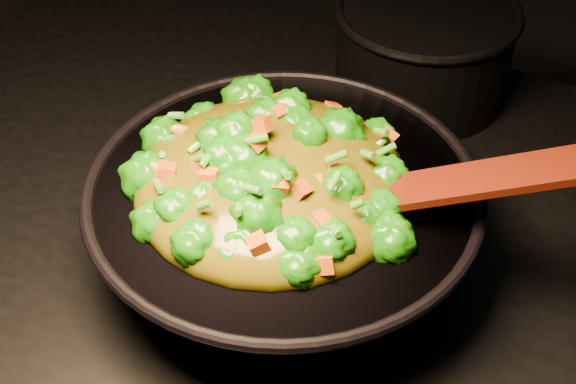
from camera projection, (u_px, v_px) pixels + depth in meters
The scene contains 4 objects.
wok at pixel (284, 226), 0.91m from camera, with size 0.42×0.42×0.12m, color black, non-canonical shape.
stir_fry at pixel (271, 151), 0.84m from camera, with size 0.30×0.30×0.10m, color #1A6F07, non-canonical shape.
spatula at pixel (466, 182), 0.79m from camera, with size 0.34×0.05×0.01m, color #3E1406.
back_pot at pixel (423, 51), 1.16m from camera, with size 0.25×0.25×0.14m, color black.
Camera 1 is at (0.39, -0.64, 1.60)m, focal length 50.00 mm.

